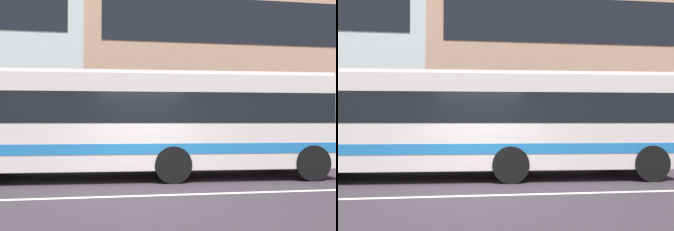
{
  "view_description": "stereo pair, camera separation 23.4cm",
  "coord_description": "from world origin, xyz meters",
  "views": [
    {
      "loc": [
        -0.57,
        -7.71,
        1.67
      ],
      "look_at": [
        0.84,
        2.19,
        1.84
      ],
      "focal_mm": 36.77,
      "sensor_mm": 36.0,
      "label": 1
    },
    {
      "loc": [
        -0.34,
        -7.74,
        1.67
      ],
      "look_at": [
        0.84,
        2.19,
        1.84
      ],
      "focal_mm": 36.77,
      "sensor_mm": 36.0,
      "label": 2
    }
  ],
  "objects": [
    {
      "name": "transit_bus",
      "position": [
        0.23,
        2.63,
        1.7
      ],
      "size": [
        11.35,
        2.97,
        3.08
      ],
      "color": "silver",
      "rests_on": "ground_plane"
    },
    {
      "name": "ground_plane",
      "position": [
        0.0,
        0.0,
        0.0
      ],
      "size": [
        160.0,
        160.0,
        0.0
      ],
      "primitive_type": "plane",
      "color": "#393038"
    },
    {
      "name": "hedge_row_far",
      "position": [
        -2.83,
        6.64,
        0.53
      ],
      "size": [
        20.82,
        1.1,
        1.05
      ],
      "primitive_type": "cube",
      "color": "#31632A",
      "rests_on": "ground_plane"
    },
    {
      "name": "lane_centre_line",
      "position": [
        0.0,
        0.0,
        0.0
      ],
      "size": [
        60.0,
        0.16,
        0.01
      ],
      "primitive_type": "cube",
      "color": "silver",
      "rests_on": "ground_plane"
    },
    {
      "name": "apartment_block_right",
      "position": [
        9.3,
        15.14,
        6.28
      ],
      "size": [
        23.49,
        8.81,
        12.57
      ],
      "color": "tan",
      "rests_on": "ground_plane"
    }
  ]
}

